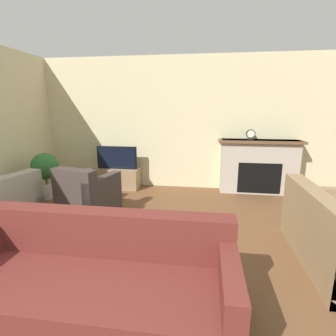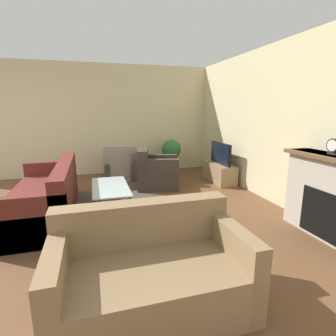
{
  "view_description": "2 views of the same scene",
  "coord_description": "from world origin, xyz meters",
  "px_view_note": "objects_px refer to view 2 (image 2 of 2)",
  "views": [
    {
      "loc": [
        0.63,
        -0.83,
        1.7
      ],
      "look_at": [
        0.11,
        2.72,
        0.86
      ],
      "focal_mm": 28.0,
      "sensor_mm": 36.0,
      "label": 1
    },
    {
      "loc": [
        3.98,
        1.62,
        1.62
      ],
      "look_at": [
        0.49,
        2.63,
        0.8
      ],
      "focal_mm": 28.0,
      "sensor_mm": 36.0,
      "label": 2
    }
  ],
  "objects_px": {
    "coffee_table": "(110,188)",
    "armchair_by_window": "(122,166)",
    "armchair_accent": "(156,174)",
    "potted_plant": "(171,152)",
    "couch_sectional": "(46,198)",
    "tv": "(221,153)",
    "couch_loveseat": "(151,274)",
    "mantel_clock": "(334,146)"
  },
  "relations": [
    {
      "from": "coffee_table",
      "to": "armchair_by_window",
      "type": "bearing_deg",
      "value": 168.57
    },
    {
      "from": "armchair_by_window",
      "to": "armchair_accent",
      "type": "bearing_deg",
      "value": 132.15
    },
    {
      "from": "potted_plant",
      "to": "couch_sectional",
      "type": "bearing_deg",
      "value": -51.25
    },
    {
      "from": "tv",
      "to": "armchair_by_window",
      "type": "xyz_separation_m",
      "value": [
        -0.97,
        -2.08,
        -0.36
      ]
    },
    {
      "from": "couch_sectional",
      "to": "coffee_table",
      "type": "height_order",
      "value": "couch_sectional"
    },
    {
      "from": "couch_loveseat",
      "to": "armchair_by_window",
      "type": "relative_size",
      "value": 1.58
    },
    {
      "from": "tv",
      "to": "armchair_accent",
      "type": "relative_size",
      "value": 0.88
    },
    {
      "from": "potted_plant",
      "to": "mantel_clock",
      "type": "height_order",
      "value": "mantel_clock"
    },
    {
      "from": "armchair_by_window",
      "to": "coffee_table",
      "type": "relative_size",
      "value": 0.84
    },
    {
      "from": "armchair_by_window",
      "to": "mantel_clock",
      "type": "relative_size",
      "value": 4.89
    },
    {
      "from": "couch_sectional",
      "to": "couch_loveseat",
      "type": "relative_size",
      "value": 1.41
    },
    {
      "from": "couch_sectional",
      "to": "coffee_table",
      "type": "bearing_deg",
      "value": 86.89
    },
    {
      "from": "couch_sectional",
      "to": "potted_plant",
      "type": "height_order",
      "value": "potted_plant"
    },
    {
      "from": "armchair_accent",
      "to": "tv",
      "type": "bearing_deg",
      "value": -75.38
    },
    {
      "from": "tv",
      "to": "couch_loveseat",
      "type": "bearing_deg",
      "value": -35.15
    },
    {
      "from": "couch_loveseat",
      "to": "tv",
      "type": "bearing_deg",
      "value": 54.85
    },
    {
      "from": "tv",
      "to": "couch_sectional",
      "type": "height_order",
      "value": "tv"
    },
    {
      "from": "armchair_by_window",
      "to": "tv",
      "type": "bearing_deg",
      "value": 165.81
    },
    {
      "from": "couch_loveseat",
      "to": "mantel_clock",
      "type": "height_order",
      "value": "mantel_clock"
    },
    {
      "from": "tv",
      "to": "potted_plant",
      "type": "relative_size",
      "value": 0.97
    },
    {
      "from": "tv",
      "to": "armchair_accent",
      "type": "distance_m",
      "value": 1.52
    },
    {
      "from": "tv",
      "to": "couch_sectional",
      "type": "xyz_separation_m",
      "value": [
        1.0,
        -3.45,
        -0.37
      ]
    },
    {
      "from": "armchair_by_window",
      "to": "mantel_clock",
      "type": "xyz_separation_m",
      "value": [
        3.66,
        2.2,
        0.87
      ]
    },
    {
      "from": "couch_loveseat",
      "to": "armchair_by_window",
      "type": "bearing_deg",
      "value": 86.67
    },
    {
      "from": "couch_sectional",
      "to": "armchair_by_window",
      "type": "xyz_separation_m",
      "value": [
        -1.97,
        1.37,
        0.01
      ]
    },
    {
      "from": "couch_loveseat",
      "to": "armchair_by_window",
      "type": "height_order",
      "value": "same"
    },
    {
      "from": "armchair_by_window",
      "to": "mantel_clock",
      "type": "distance_m",
      "value": 4.36
    },
    {
      "from": "armchair_accent",
      "to": "coffee_table",
      "type": "relative_size",
      "value": 0.82
    },
    {
      "from": "potted_plant",
      "to": "mantel_clock",
      "type": "xyz_separation_m",
      "value": [
        3.81,
        0.93,
        0.61
      ]
    },
    {
      "from": "mantel_clock",
      "to": "potted_plant",
      "type": "bearing_deg",
      "value": -166.3
    },
    {
      "from": "couch_sectional",
      "to": "armchair_by_window",
      "type": "distance_m",
      "value": 2.4
    },
    {
      "from": "couch_loveseat",
      "to": "mantel_clock",
      "type": "relative_size",
      "value": 7.72
    },
    {
      "from": "armchair_accent",
      "to": "couch_loveseat",
      "type": "bearing_deg",
      "value": 179.39
    },
    {
      "from": "couch_sectional",
      "to": "couch_loveseat",
      "type": "height_order",
      "value": "same"
    },
    {
      "from": "couch_sectional",
      "to": "potted_plant",
      "type": "xyz_separation_m",
      "value": [
        -2.12,
        2.64,
        0.27
      ]
    },
    {
      "from": "armchair_accent",
      "to": "mantel_clock",
      "type": "bearing_deg",
      "value": -135.26
    },
    {
      "from": "armchair_accent",
      "to": "mantel_clock",
      "type": "xyz_separation_m",
      "value": [
        2.67,
        1.6,
        0.87
      ]
    },
    {
      "from": "couch_sectional",
      "to": "armchair_by_window",
      "type": "height_order",
      "value": "same"
    },
    {
      "from": "couch_sectional",
      "to": "couch_loveseat",
      "type": "xyz_separation_m",
      "value": [
        2.3,
        1.12,
        0.0
      ]
    },
    {
      "from": "couch_loveseat",
      "to": "coffee_table",
      "type": "xyz_separation_m",
      "value": [
        -2.25,
        -0.16,
        0.08
      ]
    },
    {
      "from": "couch_loveseat",
      "to": "armchair_accent",
      "type": "relative_size",
      "value": 1.62
    },
    {
      "from": "armchair_accent",
      "to": "coffee_table",
      "type": "xyz_separation_m",
      "value": [
        1.04,
        -1.01,
        0.07
      ]
    }
  ]
}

